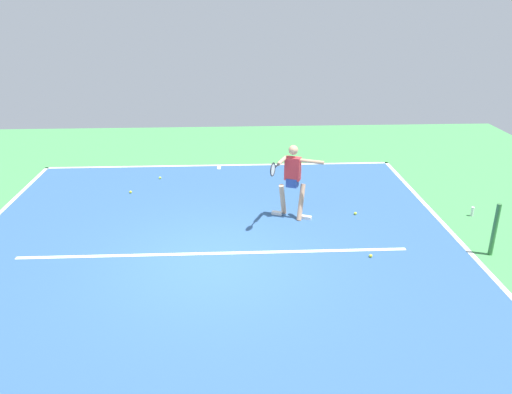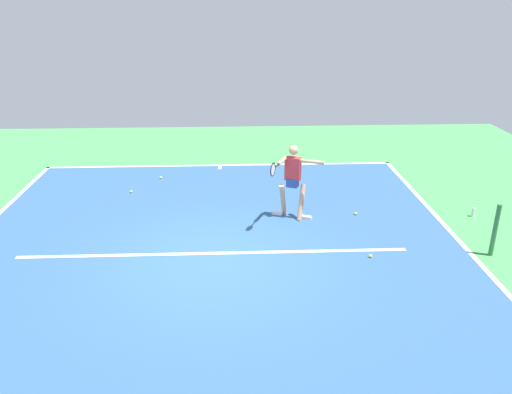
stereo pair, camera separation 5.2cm
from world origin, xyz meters
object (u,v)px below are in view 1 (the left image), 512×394
at_px(tennis_ball_by_sideline, 355,213).
at_px(tennis_ball_near_player, 131,192).
at_px(tennis_player, 292,177).
at_px(net_post, 495,230).
at_px(tennis_ball_far_corner, 371,256).
at_px(tennis_ball_by_baseline, 160,178).
at_px(water_bottle, 472,212).

xyz_separation_m(tennis_ball_by_sideline, tennis_ball_near_player, (5.42, -1.62, 0.00)).
bearing_deg(tennis_ball_by_sideline, tennis_player, 2.67).
height_order(net_post, tennis_ball_far_corner, net_post).
distance_m(tennis_ball_by_baseline, water_bottle, 7.98).
xyz_separation_m(net_post, water_bottle, (-0.47, -1.82, -0.43)).
bearing_deg(tennis_ball_near_player, tennis_ball_by_sideline, 163.36).
height_order(tennis_ball_near_player, tennis_ball_by_baseline, same).
height_order(tennis_player, tennis_ball_by_sideline, tennis_player).
bearing_deg(tennis_ball_by_sideline, net_post, 137.24).
bearing_deg(water_bottle, tennis_ball_far_corner, 32.76).
height_order(tennis_player, tennis_ball_far_corner, tennis_player).
relative_size(net_post, tennis_ball_by_baseline, 16.21).
xyz_separation_m(tennis_player, water_bottle, (-4.14, 0.13, -0.85)).
relative_size(tennis_ball_far_corner, tennis_ball_by_baseline, 1.00).
bearing_deg(water_bottle, net_post, 75.64).
bearing_deg(tennis_ball_by_sideline, water_bottle, 175.67).
relative_size(tennis_player, tennis_ball_far_corner, 25.85).
bearing_deg(tennis_ball_near_player, water_bottle, 167.29).
height_order(net_post, tennis_ball_near_player, net_post).
bearing_deg(tennis_player, tennis_ball_by_baseline, -16.10).
height_order(tennis_ball_by_baseline, water_bottle, water_bottle).
relative_size(net_post, tennis_ball_near_player, 16.21).
xyz_separation_m(tennis_ball_far_corner, tennis_ball_near_player, (5.25, -3.64, 0.00)).
bearing_deg(tennis_player, tennis_ball_near_player, 0.08).
distance_m(tennis_ball_far_corner, tennis_ball_by_baseline, 6.58).
bearing_deg(net_post, tennis_ball_far_corner, -0.03).
bearing_deg(tennis_ball_far_corner, net_post, 179.97).
xyz_separation_m(tennis_ball_by_sideline, water_bottle, (-2.65, 0.20, 0.08)).
bearing_deg(water_bottle, tennis_ball_by_baseline, -20.97).
height_order(net_post, tennis_player, tennis_player).
xyz_separation_m(net_post, tennis_ball_far_corner, (2.36, -0.00, -0.50)).
relative_size(tennis_ball_far_corner, water_bottle, 0.30).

